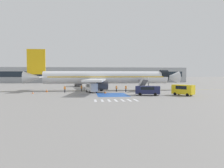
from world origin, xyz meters
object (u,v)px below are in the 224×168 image
traffic_cone_0 (33,93)px  traffic_cone_1 (105,92)px  traffic_cone_2 (47,91)px  ground_crew_0 (126,88)px  ground_crew_1 (116,88)px  fuel_tanker (78,81)px  terminal_building (71,75)px  ground_crew_3 (81,88)px  ground_crew_2 (65,89)px  airliner (104,78)px  service_van_2 (148,90)px  boarding_stairs_forward (143,88)px  service_van_0 (183,89)px  service_van_1 (91,87)px

traffic_cone_0 → traffic_cone_1: traffic_cone_1 is taller
traffic_cone_2 → ground_crew_0: bearing=-7.2°
ground_crew_1 → fuel_tanker: bearing=84.9°
traffic_cone_0 → terminal_building: size_ratio=0.00×
fuel_tanker → ground_crew_3: bearing=-86.0°
traffic_cone_1 → ground_crew_2: bearing=160.7°
ground_crew_2 → traffic_cone_2: (-4.80, 2.06, -0.66)m
traffic_cone_0 → fuel_tanker: bearing=72.5°
traffic_cone_2 → terminal_building: terminal_building is taller
airliner → service_van_2: (8.39, -15.68, -2.43)m
traffic_cone_0 → traffic_cone_2: (2.46, 4.30, 0.10)m
airliner → traffic_cone_0: bearing=-63.9°
boarding_stairs_forward → service_van_2: (-1.98, -11.29, 0.25)m
ground_crew_0 → ground_crew_1: bearing=-149.5°
fuel_tanker → ground_crew_1: fuel_tanker is taller
service_van_0 → service_van_2: 7.53m
airliner → fuel_tanker: (-7.97, 22.14, -1.77)m
fuel_tanker → ground_crew_1: size_ratio=5.14×
fuel_tanker → traffic_cone_2: 27.35m
airliner → boarding_stairs_forward: size_ratio=8.45×
ground_crew_2 → traffic_cone_0: ground_crew_2 is taller
traffic_cone_0 → service_van_0: bearing=-14.5°
airliner → traffic_cone_2: airliner is taller
traffic_cone_1 → terminal_building: 73.42m
ground_crew_3 → ground_crew_2: bearing=93.1°
service_van_2 → terminal_building: bearing=-143.7°
service_van_2 → terminal_building: size_ratio=0.04×
ground_crew_0 → traffic_cone_0: bearing=-109.3°
ground_crew_1 → ground_crew_3: size_ratio=1.02×
service_van_2 → terminal_building: terminal_building is taller
service_van_1 → service_van_0: bearing=138.0°
traffic_cone_2 → airliner: bearing=15.4°
ground_crew_2 → ground_crew_3: ground_crew_2 is taller
ground_crew_0 → ground_crew_2: ground_crew_0 is taller
service_van_0 → ground_crew_3: size_ratio=2.92×
service_van_0 → ground_crew_3: service_van_0 is taller
ground_crew_2 → ground_crew_3: bearing=-175.0°
service_van_1 → service_van_2: size_ratio=1.00×
fuel_tanker → service_van_1: size_ratio=1.52×
service_van_2 → airliner: bearing=-131.3°
ground_crew_2 → service_van_2: bearing=121.0°
ground_crew_2 → ground_crew_0: bearing=145.8°
boarding_stairs_forward → ground_crew_0: size_ratio=2.99×
traffic_cone_1 → terminal_building: size_ratio=0.01×
service_van_0 → service_van_2: service_van_0 is taller
service_van_1 → traffic_cone_0: 14.08m
service_van_0 → traffic_cone_2: bearing=-60.2°
ground_crew_1 → traffic_cone_2: bearing=150.1°
boarding_stairs_forward → service_van_1: (-14.08, -2.49, 0.40)m
ground_crew_1 → terminal_building: 69.64m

